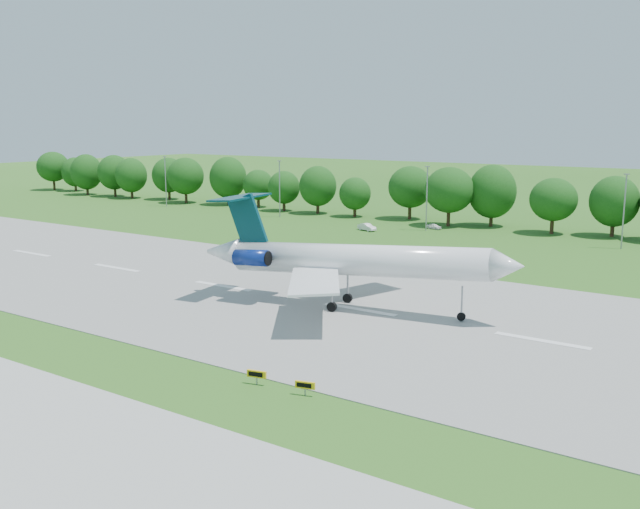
{
  "coord_description": "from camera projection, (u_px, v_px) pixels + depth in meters",
  "views": [
    {
      "loc": [
        39.15,
        -39.65,
        20.22
      ],
      "look_at": [
        -0.45,
        18.0,
        7.23
      ],
      "focal_mm": 40.0,
      "sensor_mm": 36.0,
      "label": 1
    }
  ],
  "objects": [
    {
      "name": "runway",
      "position": [
        360.0,
        310.0,
        77.87
      ],
      "size": [
        400.0,
        45.0,
        0.08
      ],
      "primitive_type": "cube",
      "color": "gray",
      "rests_on": "ground"
    },
    {
      "name": "airliner",
      "position": [
        341.0,
        258.0,
        77.89
      ],
      "size": [
        37.25,
        26.84,
        12.19
      ],
      "rotation": [
        0.0,
        -0.05,
        0.16
      ],
      "color": "white",
      "rests_on": "ground"
    },
    {
      "name": "taxi_sign_right",
      "position": [
        257.0,
        374.0,
        55.61
      ],
      "size": [
        1.63,
        0.55,
        1.15
      ],
      "rotation": [
        0.0,
        0.0,
        0.23
      ],
      "color": "gray",
      "rests_on": "ground"
    },
    {
      "name": "taxi_sign_centre",
      "position": [
        305.0,
        385.0,
        53.37
      ],
      "size": [
        1.57,
        0.59,
        1.11
      ],
      "rotation": [
        0.0,
        0.0,
        0.27
      ],
      "color": "gray",
      "rests_on": "ground"
    },
    {
      "name": "tree_line",
      "position": [
        549.0,
        200.0,
        131.04
      ],
      "size": [
        288.4,
        8.4,
        10.4
      ],
      "color": "#382314",
      "rests_on": "ground"
    },
    {
      "name": "light_poles",
      "position": [
        518.0,
        203.0,
        124.3
      ],
      "size": [
        175.9,
        0.25,
        12.19
      ],
      "color": "gray",
      "rests_on": "ground"
    },
    {
      "name": "service_vehicle_a",
      "position": [
        367.0,
        227.0,
        135.09
      ],
      "size": [
        4.36,
        2.7,
        1.36
      ],
      "primitive_type": "imported",
      "rotation": [
        0.0,
        0.0,
        1.24
      ],
      "color": "silver",
      "rests_on": "ground"
    },
    {
      "name": "service_vehicle_b",
      "position": [
        434.0,
        226.0,
        137.0
      ],
      "size": [
        3.34,
        2.08,
        1.06
      ],
      "primitive_type": "imported",
      "rotation": [
        0.0,
        0.0,
        1.29
      ],
      "color": "white",
      "rests_on": "ground"
    },
    {
      "name": "ground",
      "position": [
        199.0,
        376.0,
        57.62
      ],
      "size": [
        600.0,
        600.0,
        0.0
      ],
      "primitive_type": "plane",
      "color": "#245516",
      "rests_on": "ground"
    }
  ]
}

